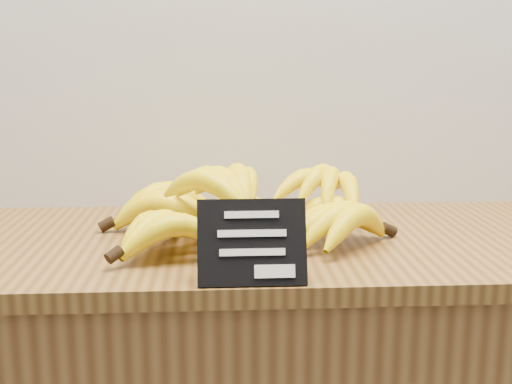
{
  "coord_description": "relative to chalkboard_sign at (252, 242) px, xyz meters",
  "views": [
    {
      "loc": [
        0.12,
        1.65,
        1.24
      ],
      "look_at": [
        0.18,
        2.7,
        1.02
      ],
      "focal_mm": 45.0,
      "sensor_mm": 36.0,
      "label": 1
    }
  ],
  "objects": [
    {
      "name": "banana_pile",
      "position": [
        -0.01,
        0.23,
        -0.01
      ],
      "size": [
        0.53,
        0.36,
        0.13
      ],
      "color": "#FFEB0A",
      "rests_on": "counter_top"
    },
    {
      "name": "chalkboard_sign",
      "position": [
        0.0,
        0.0,
        0.0
      ],
      "size": [
        0.15,
        0.05,
        0.12
      ],
      "primitive_type": "cube",
      "rotation": [
        -0.36,
        0.0,
        0.0
      ],
      "color": "black",
      "rests_on": "counter_top"
    },
    {
      "name": "counter_top",
      "position": [
        0.02,
        0.24,
        -0.07
      ],
      "size": [
        1.44,
        0.54,
        0.03
      ],
      "primitive_type": "cube",
      "color": "brown",
      "rests_on": "counter"
    }
  ]
}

